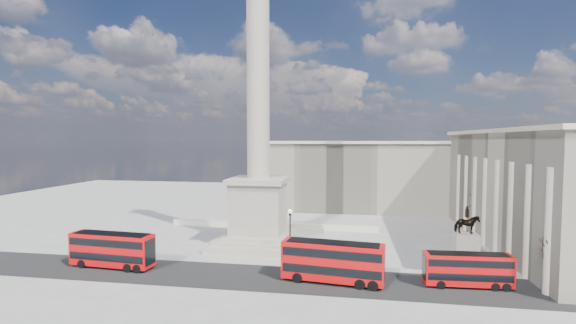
% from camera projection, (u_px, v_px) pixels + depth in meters
% --- Properties ---
extents(ground, '(180.00, 180.00, 0.00)m').
position_uv_depth(ground, '(251.00, 253.00, 57.81)').
color(ground, '#9D9B95').
rests_on(ground, ground).
extents(asphalt_road, '(120.00, 9.00, 0.01)m').
position_uv_depth(asphalt_road, '(270.00, 278.00, 47.17)').
color(asphalt_road, '#252525').
rests_on(asphalt_road, ground).
extents(nelsons_column, '(14.00, 14.00, 49.85)m').
position_uv_depth(nelsons_column, '(258.00, 165.00, 61.99)').
color(nelsons_column, '#A79A8B').
rests_on(nelsons_column, ground).
extents(balustrade_wall, '(40.00, 0.60, 1.10)m').
position_uv_depth(balustrade_wall, '(272.00, 225.00, 73.55)').
color(balustrade_wall, beige).
rests_on(balustrade_wall, ground).
extents(building_east, '(19.00, 46.00, 18.60)m').
position_uv_depth(building_east, '(547.00, 189.00, 60.03)').
color(building_east, '#B0A891').
rests_on(building_east, ground).
extents(building_northeast, '(51.00, 17.00, 16.60)m').
position_uv_depth(building_northeast, '(372.00, 175.00, 93.60)').
color(building_northeast, '#B0A891').
rests_on(building_northeast, ground).
extents(red_bus_a, '(11.55, 3.51, 4.62)m').
position_uv_depth(red_bus_a, '(113.00, 250.00, 50.91)').
color(red_bus_a, red).
rests_on(red_bus_a, ground).
extents(red_bus_b, '(12.27, 4.28, 4.87)m').
position_uv_depth(red_bus_b, '(333.00, 261.00, 45.51)').
color(red_bus_b, red).
rests_on(red_bus_b, ground).
extents(red_bus_c, '(9.76, 2.74, 3.92)m').
position_uv_depth(red_bus_c, '(468.00, 269.00, 44.22)').
color(red_bus_c, red).
rests_on(red_bus_c, ground).
extents(victorian_lamp, '(0.62, 0.62, 7.27)m').
position_uv_depth(victorian_lamp, '(290.00, 230.00, 53.84)').
color(victorian_lamp, black).
rests_on(victorian_lamp, ground).
extents(equestrian_statue, '(3.80, 2.85, 7.97)m').
position_uv_depth(equestrian_statue, '(466.00, 244.00, 52.23)').
color(equestrian_statue, beige).
rests_on(equestrian_statue, ground).
extents(bare_tree_near, '(1.59, 1.59, 6.97)m').
position_uv_depth(bare_tree_near, '(547.00, 245.00, 42.05)').
color(bare_tree_near, '#332319').
rests_on(bare_tree_near, ground).
extents(bare_tree_mid, '(1.97, 1.97, 7.46)m').
position_uv_depth(bare_tree_mid, '(527.00, 225.00, 50.07)').
color(bare_tree_mid, '#332319').
rests_on(bare_tree_mid, ground).
extents(bare_tree_far, '(2.02, 2.02, 8.25)m').
position_uv_depth(bare_tree_far, '(475.00, 198.00, 68.56)').
color(bare_tree_far, '#332319').
rests_on(bare_tree_far, ground).
extents(pedestrian_walking, '(0.83, 0.71, 1.93)m').
position_uv_depth(pedestrian_walking, '(442.00, 268.00, 48.02)').
color(pedestrian_walking, black).
rests_on(pedestrian_walking, ground).
extents(pedestrian_standing, '(0.85, 0.69, 1.66)m').
position_uv_depth(pedestrian_standing, '(489.00, 263.00, 50.43)').
color(pedestrian_standing, black).
rests_on(pedestrian_standing, ground).
extents(pedestrian_crossing, '(1.12, 1.12, 1.91)m').
position_uv_depth(pedestrian_crossing, '(311.00, 249.00, 56.43)').
color(pedestrian_crossing, black).
rests_on(pedestrian_crossing, ground).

